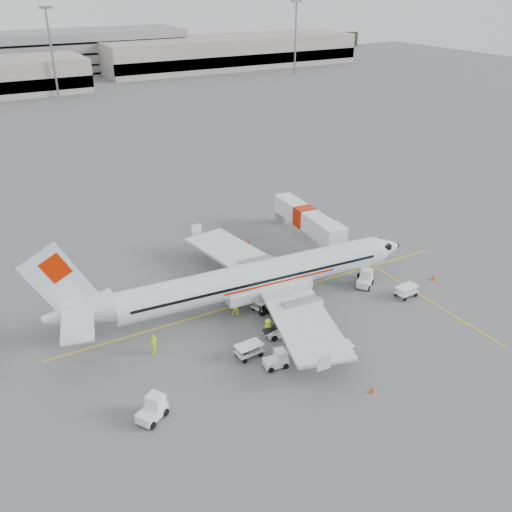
{
  "coord_description": "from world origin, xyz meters",
  "views": [
    {
      "loc": [
        -25.5,
        -43.06,
        29.47
      ],
      "look_at": [
        0.0,
        2.0,
        3.8
      ],
      "focal_mm": 40.0,
      "sensor_mm": 36.0,
      "label": 1
    }
  ],
  "objects_px": {
    "tug_fore": "(365,279)",
    "tug_mid": "(276,359)",
    "tug_aft": "(152,409)",
    "aircraft": "(256,258)",
    "belt_loader": "(285,323)",
    "jet_bridge": "(304,223)"
  },
  "relations": [
    {
      "from": "aircraft",
      "to": "belt_loader",
      "type": "xyz_separation_m",
      "value": [
        -0.42,
        -6.02,
        -3.84
      ]
    },
    {
      "from": "tug_mid",
      "to": "aircraft",
      "type": "bearing_deg",
      "value": 76.72
    },
    {
      "from": "aircraft",
      "to": "tug_aft",
      "type": "distance_m",
      "value": 18.57
    },
    {
      "from": "jet_bridge",
      "to": "belt_loader",
      "type": "height_order",
      "value": "jet_bridge"
    },
    {
      "from": "jet_bridge",
      "to": "tug_mid",
      "type": "height_order",
      "value": "jet_bridge"
    },
    {
      "from": "jet_bridge",
      "to": "tug_fore",
      "type": "xyz_separation_m",
      "value": [
        -1.2,
        -13.23,
        -1.16
      ]
    },
    {
      "from": "belt_loader",
      "to": "tug_fore",
      "type": "bearing_deg",
      "value": 29.57
    },
    {
      "from": "belt_loader",
      "to": "aircraft",
      "type": "bearing_deg",
      "value": 99.36
    },
    {
      "from": "belt_loader",
      "to": "jet_bridge",
      "type": "bearing_deg",
      "value": 64.94
    },
    {
      "from": "aircraft",
      "to": "tug_fore",
      "type": "xyz_separation_m",
      "value": [
        11.65,
        -2.51,
        -4.2
      ]
    },
    {
      "from": "belt_loader",
      "to": "tug_aft",
      "type": "bearing_deg",
      "value": -149.39
    },
    {
      "from": "jet_bridge",
      "to": "tug_aft",
      "type": "relative_size",
      "value": 6.65
    },
    {
      "from": "aircraft",
      "to": "tug_mid",
      "type": "bearing_deg",
      "value": -106.63
    },
    {
      "from": "tug_aft",
      "to": "aircraft",
      "type": "bearing_deg",
      "value": 3.71
    },
    {
      "from": "aircraft",
      "to": "tug_fore",
      "type": "bearing_deg",
      "value": -8.33
    },
    {
      "from": "tug_fore",
      "to": "tug_mid",
      "type": "bearing_deg",
      "value": 168.72
    },
    {
      "from": "jet_bridge",
      "to": "belt_loader",
      "type": "xyz_separation_m",
      "value": [
        -13.27,
        -16.74,
        -0.8
      ]
    },
    {
      "from": "jet_bridge",
      "to": "tug_mid",
      "type": "xyz_separation_m",
      "value": [
        -16.45,
        -20.35,
        -1.26
      ]
    },
    {
      "from": "aircraft",
      "to": "tug_aft",
      "type": "height_order",
      "value": "aircraft"
    },
    {
      "from": "jet_bridge",
      "to": "tug_mid",
      "type": "distance_m",
      "value": 26.19
    },
    {
      "from": "belt_loader",
      "to": "tug_aft",
      "type": "height_order",
      "value": "belt_loader"
    },
    {
      "from": "belt_loader",
      "to": "tug_fore",
      "type": "xyz_separation_m",
      "value": [
        12.07,
        3.51,
        -0.36
      ]
    }
  ]
}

